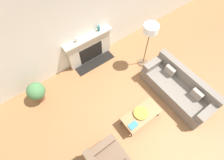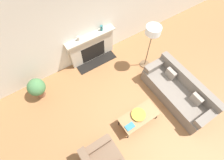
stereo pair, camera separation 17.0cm
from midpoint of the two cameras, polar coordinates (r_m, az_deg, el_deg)
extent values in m
plane|color=#99663D|center=(5.36, 11.45, -11.27)|extent=(18.00, 18.00, 0.00)
cube|color=silver|center=(5.58, -8.18, 18.57)|extent=(18.00, 0.06, 2.90)
cube|color=beige|center=(6.06, -8.23, 10.14)|extent=(1.59, 0.20, 1.00)
cube|color=black|center=(6.11, -7.65, 8.82)|extent=(0.87, 0.04, 0.65)
cube|color=black|center=(6.27, -6.33, 5.62)|extent=(1.43, 0.40, 0.02)
cube|color=beige|center=(5.67, -8.72, 13.56)|extent=(1.71, 0.28, 0.05)
cube|color=slate|center=(5.67, 19.27, -3.32)|extent=(0.87, 2.25, 0.45)
cube|color=slate|center=(5.53, 22.82, 0.74)|extent=(0.20, 2.25, 0.39)
cube|color=slate|center=(5.67, 12.92, 5.44)|extent=(0.80, 0.22, 0.20)
cube|color=slate|center=(5.31, 28.12, -9.11)|extent=(0.80, 0.22, 0.20)
cube|color=gray|center=(5.56, 17.52, 2.87)|extent=(0.12, 0.32, 0.28)
cube|color=gray|center=(5.38, 25.10, -4.37)|extent=(0.12, 0.32, 0.28)
cube|color=brown|center=(4.54, -4.82, -20.87)|extent=(0.76, 0.18, 0.14)
cube|color=olive|center=(4.90, 8.60, -11.16)|extent=(1.09, 0.52, 0.03)
cylinder|color=black|center=(4.91, 5.42, -17.33)|extent=(0.03, 0.03, 0.38)
cylinder|color=black|center=(5.24, 14.15, -10.50)|extent=(0.03, 0.03, 0.38)
cylinder|color=black|center=(5.00, 2.11, -13.44)|extent=(0.03, 0.03, 0.38)
cylinder|color=black|center=(5.32, 10.86, -7.05)|extent=(0.03, 0.03, 0.38)
cylinder|color=#BC8E2D|center=(4.89, 8.30, -10.80)|extent=(0.14, 0.14, 0.01)
cylinder|color=#BC8E2D|center=(4.86, 8.34, -10.67)|extent=(0.39, 0.39, 0.04)
cube|color=teal|center=(4.74, 5.84, -14.53)|extent=(0.25, 0.17, 0.02)
cylinder|color=brown|center=(6.31, 9.27, 5.62)|extent=(0.35, 0.35, 0.03)
cylinder|color=brown|center=(5.75, 10.29, 10.18)|extent=(0.03, 0.03, 1.46)
cylinder|color=white|center=(5.21, 11.67, 16.13)|extent=(0.45, 0.45, 0.22)
cylinder|color=beige|center=(5.52, -12.54, 12.64)|extent=(0.08, 0.08, 0.15)
cylinder|color=#28666B|center=(5.76, -5.27, 16.39)|extent=(0.09, 0.09, 0.17)
cylinder|color=brown|center=(5.84, -23.16, -5.06)|extent=(0.25, 0.25, 0.24)
sphere|color=#477A47|center=(5.55, -24.38, -3.34)|extent=(0.52, 0.52, 0.52)
camera|label=1|loc=(0.08, -90.92, -1.45)|focal=28.00mm
camera|label=2|loc=(0.08, 89.08, 1.45)|focal=28.00mm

